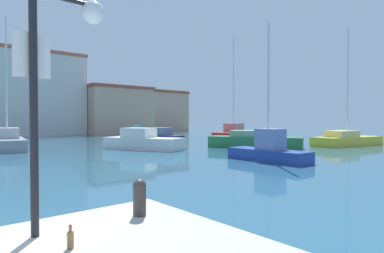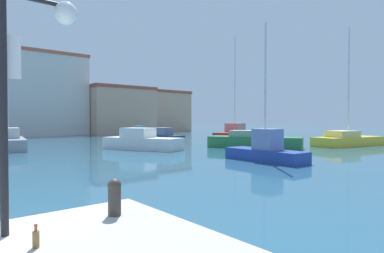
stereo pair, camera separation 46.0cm
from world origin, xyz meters
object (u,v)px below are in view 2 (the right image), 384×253
at_px(motorboat_navy_distant_east, 160,136).
at_px(sailboat_blue_behind_lamppost, 266,150).
at_px(mooring_bollard, 114,195).
at_px(sailboat_red_inner_mooring, 235,133).
at_px(bottle, 36,238).
at_px(sailboat_grey_center_channel, 8,141).
at_px(motorboat_green_outer_mooring, 254,141).
at_px(motorboat_teal_mid_harbor, 139,133).
at_px(motorboat_white_near_pier, 142,141).
at_px(lamppost, 2,20).
at_px(sailboat_yellow_far_left, 347,140).

height_order(motorboat_navy_distant_east, sailboat_blue_behind_lamppost, sailboat_blue_behind_lamppost).
xyz_separation_m(mooring_bollard, sailboat_red_inner_mooring, (27.77, 22.94, -0.49)).
bearing_deg(bottle, mooring_bollard, 24.25).
bearing_deg(motorboat_navy_distant_east, sailboat_red_inner_mooring, -8.11).
height_order(sailboat_grey_center_channel, motorboat_green_outer_mooring, sailboat_grey_center_channel).
relative_size(bottle, motorboat_green_outer_mooring, 0.03).
height_order(motorboat_navy_distant_east, motorboat_teal_mid_harbor, motorboat_teal_mid_harbor).
relative_size(sailboat_red_inner_mooring, motorboat_green_outer_mooring, 1.64).
height_order(motorboat_navy_distant_east, sailboat_grey_center_channel, sailboat_grey_center_channel).
xyz_separation_m(motorboat_white_near_pier, motorboat_green_outer_mooring, (7.75, -4.88, -0.06)).
distance_m(lamppost, motorboat_teal_mid_harbor, 38.17).
distance_m(bottle, mooring_bollard, 1.41).
distance_m(sailboat_grey_center_channel, motorboat_green_outer_mooring, 19.60).
bearing_deg(sailboat_yellow_far_left, sailboat_grey_center_channel, 147.00).
bearing_deg(mooring_bollard, motorboat_navy_distant_east, 54.17).
relative_size(bottle, sailboat_grey_center_channel, 0.03).
relative_size(sailboat_grey_center_channel, motorboat_green_outer_mooring, 1.34).
relative_size(motorboat_navy_distant_east, sailboat_grey_center_channel, 0.61).
xyz_separation_m(motorboat_teal_mid_harbor, sailboat_grey_center_channel, (-16.40, -7.59, 0.06)).
relative_size(motorboat_navy_distant_east, sailboat_blue_behind_lamppost, 0.81).
height_order(lamppost, sailboat_yellow_far_left, sailboat_yellow_far_left).
relative_size(motorboat_white_near_pier, motorboat_green_outer_mooring, 0.87).
xyz_separation_m(sailboat_grey_center_channel, sailboat_blue_behind_lamppost, (9.57, -17.47, -0.00)).
bearing_deg(sailboat_yellow_far_left, motorboat_green_outer_mooring, 152.78).
distance_m(sailboat_red_inner_mooring, sailboat_blue_behind_lamppost, 22.11).
height_order(mooring_bollard, motorboat_green_outer_mooring, mooring_bollard).
relative_size(lamppost, motorboat_white_near_pier, 0.66).
relative_size(bottle, motorboat_navy_distant_east, 0.04).
height_order(bottle, sailboat_blue_behind_lamppost, sailboat_blue_behind_lamppost).
bearing_deg(motorboat_white_near_pier, sailboat_yellow_far_left, -29.75).
distance_m(bottle, sailboat_yellow_far_left, 29.74).
bearing_deg(sailboat_red_inner_mooring, bottle, -141.01).
height_order(motorboat_white_near_pier, sailboat_blue_behind_lamppost, sailboat_blue_behind_lamppost).
relative_size(sailboat_yellow_far_left, motorboat_white_near_pier, 1.57).
bearing_deg(motorboat_teal_mid_harbor, sailboat_red_inner_mooring, -47.13).
bearing_deg(bottle, motorboat_white_near_pier, 55.54).
relative_size(lamppost, bottle, 16.53).
distance_m(motorboat_navy_distant_east, motorboat_white_near_pier, 9.18).
relative_size(motorboat_white_near_pier, sailboat_grey_center_channel, 0.65).
bearing_deg(sailboat_yellow_far_left, mooring_bollard, -162.00).
distance_m(sailboat_blue_behind_lamppost, motorboat_green_outer_mooring, 8.78).
distance_m(sailboat_yellow_far_left, motorboat_green_outer_mooring, 8.92).
height_order(motorboat_navy_distant_east, sailboat_red_inner_mooring, sailboat_red_inner_mooring).
bearing_deg(motorboat_teal_mid_harbor, mooring_bollard, -121.49).
bearing_deg(motorboat_teal_mid_harbor, sailboat_yellow_far_left, -72.09).
relative_size(sailboat_grey_center_channel, sailboat_blue_behind_lamppost, 1.32).
relative_size(lamppost, sailboat_yellow_far_left, 0.42).
distance_m(lamppost, bottle, 2.69).
bearing_deg(bottle, sailboat_yellow_far_left, 18.29).
xyz_separation_m(bottle, sailboat_blue_behind_lamppost, (13.94, 7.36, -0.36)).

